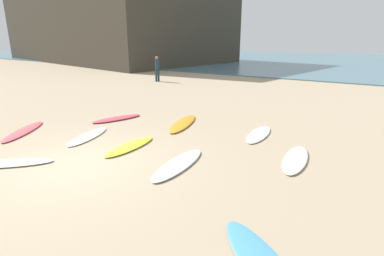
{
  "coord_description": "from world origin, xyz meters",
  "views": [
    {
      "loc": [
        6.05,
        -4.16,
        2.96
      ],
      "look_at": [
        1.27,
        3.35,
        0.3
      ],
      "focal_mm": 28.48,
      "sensor_mm": 36.0,
      "label": 1
    }
  ],
  "objects_px": {
    "surfboard_1": "(6,163)",
    "surfboard_5": "(178,164)",
    "surfboard_4": "(183,123)",
    "beachgoer_near": "(157,68)",
    "surfboard_8": "(117,119)",
    "surfboard_9": "(88,136)",
    "surfboard_0": "(24,131)",
    "surfboard_3": "(130,146)",
    "surfboard_2": "(295,159)",
    "surfboard_7": "(259,134)"
  },
  "relations": [
    {
      "from": "surfboard_0",
      "to": "surfboard_9",
      "type": "distance_m",
      "value": 2.33
    },
    {
      "from": "surfboard_4",
      "to": "surfboard_8",
      "type": "height_order",
      "value": "surfboard_8"
    },
    {
      "from": "surfboard_1",
      "to": "surfboard_7",
      "type": "distance_m",
      "value": 7.0
    },
    {
      "from": "surfboard_2",
      "to": "surfboard_8",
      "type": "bearing_deg",
      "value": 169.89
    },
    {
      "from": "surfboard_7",
      "to": "surfboard_4",
      "type": "bearing_deg",
      "value": 0.17
    },
    {
      "from": "surfboard_2",
      "to": "surfboard_4",
      "type": "distance_m",
      "value": 4.39
    },
    {
      "from": "surfboard_5",
      "to": "surfboard_1",
      "type": "bearing_deg",
      "value": -154.16
    },
    {
      "from": "surfboard_1",
      "to": "surfboard_7",
      "type": "height_order",
      "value": "surfboard_1"
    },
    {
      "from": "surfboard_3",
      "to": "surfboard_8",
      "type": "height_order",
      "value": "surfboard_8"
    },
    {
      "from": "surfboard_2",
      "to": "surfboard_9",
      "type": "relative_size",
      "value": 1.06
    },
    {
      "from": "surfboard_8",
      "to": "surfboard_2",
      "type": "bearing_deg",
      "value": -165.15
    },
    {
      "from": "surfboard_4",
      "to": "beachgoer_near",
      "type": "height_order",
      "value": "beachgoer_near"
    },
    {
      "from": "surfboard_0",
      "to": "surfboard_1",
      "type": "relative_size",
      "value": 1.07
    },
    {
      "from": "surfboard_9",
      "to": "surfboard_1",
      "type": "bearing_deg",
      "value": -107.15
    },
    {
      "from": "surfboard_1",
      "to": "surfboard_4",
      "type": "height_order",
      "value": "surfboard_4"
    },
    {
      "from": "surfboard_1",
      "to": "surfboard_3",
      "type": "xyz_separation_m",
      "value": [
        1.7,
        2.49,
        0.0
      ]
    },
    {
      "from": "surfboard_5",
      "to": "beachgoer_near",
      "type": "xyz_separation_m",
      "value": [
        -9.51,
        11.09,
        0.92
      ]
    },
    {
      "from": "surfboard_1",
      "to": "surfboard_5",
      "type": "height_order",
      "value": "surfboard_5"
    },
    {
      "from": "surfboard_3",
      "to": "surfboard_2",
      "type": "bearing_deg",
      "value": 17.11
    },
    {
      "from": "surfboard_5",
      "to": "surfboard_7",
      "type": "height_order",
      "value": "surfboard_5"
    },
    {
      "from": "surfboard_8",
      "to": "beachgoer_near",
      "type": "bearing_deg",
      "value": -41.4
    },
    {
      "from": "surfboard_5",
      "to": "surfboard_9",
      "type": "relative_size",
      "value": 1.13
    },
    {
      "from": "surfboard_0",
      "to": "surfboard_1",
      "type": "xyz_separation_m",
      "value": [
        2.22,
        -1.7,
        -0.0
      ]
    },
    {
      "from": "surfboard_2",
      "to": "surfboard_7",
      "type": "relative_size",
      "value": 1.04
    },
    {
      "from": "surfboard_4",
      "to": "surfboard_5",
      "type": "xyz_separation_m",
      "value": [
        1.93,
        -3.03,
        -0.0
      ]
    },
    {
      "from": "surfboard_9",
      "to": "beachgoer_near",
      "type": "distance_m",
      "value": 12.36
    },
    {
      "from": "surfboard_7",
      "to": "surfboard_3",
      "type": "bearing_deg",
      "value": 43.15
    },
    {
      "from": "surfboard_7",
      "to": "surfboard_0",
      "type": "bearing_deg",
      "value": 24.58
    },
    {
      "from": "surfboard_3",
      "to": "surfboard_4",
      "type": "xyz_separation_m",
      "value": [
        -0.06,
        2.73,
        0.0
      ]
    },
    {
      "from": "surfboard_7",
      "to": "beachgoer_near",
      "type": "relative_size",
      "value": 1.15
    },
    {
      "from": "surfboard_3",
      "to": "surfboard_9",
      "type": "height_order",
      "value": "surfboard_3"
    },
    {
      "from": "surfboard_2",
      "to": "surfboard_3",
      "type": "relative_size",
      "value": 1.07
    },
    {
      "from": "surfboard_0",
      "to": "surfboard_3",
      "type": "height_order",
      "value": "surfboard_3"
    },
    {
      "from": "beachgoer_near",
      "to": "surfboard_4",
      "type": "bearing_deg",
      "value": -123.9
    },
    {
      "from": "surfboard_3",
      "to": "surfboard_9",
      "type": "relative_size",
      "value": 0.99
    },
    {
      "from": "surfboard_0",
      "to": "beachgoer_near",
      "type": "relative_size",
      "value": 1.36
    },
    {
      "from": "surfboard_4",
      "to": "beachgoer_near",
      "type": "distance_m",
      "value": 11.11
    },
    {
      "from": "surfboard_2",
      "to": "surfboard_8",
      "type": "xyz_separation_m",
      "value": [
        -6.67,
        0.42,
        0.01
      ]
    },
    {
      "from": "surfboard_0",
      "to": "beachgoer_near",
      "type": "distance_m",
      "value": 12.21
    },
    {
      "from": "surfboard_3",
      "to": "surfboard_1",
      "type": "bearing_deg",
      "value": -127.4
    },
    {
      "from": "surfboard_2",
      "to": "surfboard_5",
      "type": "bearing_deg",
      "value": -147.95
    },
    {
      "from": "surfboard_5",
      "to": "surfboard_3",
      "type": "bearing_deg",
      "value": 165.07
    },
    {
      "from": "surfboard_1",
      "to": "beachgoer_near",
      "type": "xyz_separation_m",
      "value": [
        -5.95,
        13.29,
        0.92
      ]
    },
    {
      "from": "surfboard_3",
      "to": "surfboard_4",
      "type": "height_order",
      "value": "surfboard_4"
    },
    {
      "from": "surfboard_5",
      "to": "surfboard_4",
      "type": "bearing_deg",
      "value": 116.65
    },
    {
      "from": "surfboard_8",
      "to": "surfboard_9",
      "type": "relative_size",
      "value": 1.0
    },
    {
      "from": "surfboard_3",
      "to": "surfboard_5",
      "type": "xyz_separation_m",
      "value": [
        1.86,
        -0.3,
        -0.0
      ]
    },
    {
      "from": "surfboard_0",
      "to": "surfboard_7",
      "type": "height_order",
      "value": "surfboard_0"
    },
    {
      "from": "beachgoer_near",
      "to": "surfboard_3",
      "type": "bearing_deg",
      "value": -131.83
    },
    {
      "from": "surfboard_1",
      "to": "surfboard_9",
      "type": "height_order",
      "value": "surfboard_1"
    }
  ]
}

